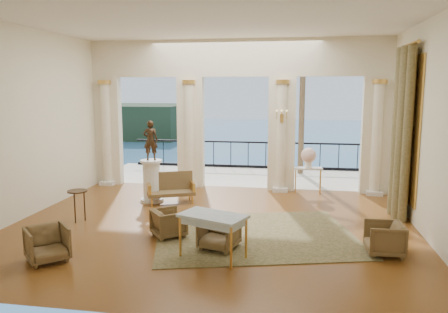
% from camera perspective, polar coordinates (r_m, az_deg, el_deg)
% --- Properties ---
extents(floor, '(9.00, 9.00, 0.00)m').
position_cam_1_polar(floor, '(9.92, -1.69, -9.07)').
color(floor, '#512813').
rests_on(floor, ground).
extents(room_walls, '(9.00, 9.00, 9.00)m').
position_cam_1_polar(room_walls, '(8.35, -3.29, 7.63)').
color(room_walls, white).
rests_on(room_walls, ground).
extents(arcade, '(9.00, 0.56, 4.50)m').
position_cam_1_polar(arcade, '(13.22, 1.51, 6.82)').
color(arcade, beige).
rests_on(arcade, ground).
extents(terrace, '(10.00, 3.60, 0.10)m').
position_cam_1_polar(terrace, '(15.49, 2.50, -2.70)').
color(terrace, beige).
rests_on(terrace, ground).
extents(balustrade, '(9.00, 0.06, 1.03)m').
position_cam_1_polar(balustrade, '(16.97, 3.17, -0.10)').
color(balustrade, black).
rests_on(balustrade, terrace).
extents(palm_tree, '(2.00, 2.00, 4.50)m').
position_cam_1_polar(palm_tree, '(15.89, 10.32, 12.48)').
color(palm_tree, '#4C3823').
rests_on(palm_tree, terrace).
extents(headland, '(22.00, 18.00, 6.00)m').
position_cam_1_polar(headland, '(85.63, -12.35, 4.64)').
color(headland, black).
rests_on(headland, sea).
extents(sea, '(160.00, 160.00, 0.00)m').
position_cam_1_polar(sea, '(69.87, 7.96, 1.37)').
color(sea, teal).
rests_on(sea, ground).
extents(curtain, '(0.33, 1.40, 4.09)m').
position_cam_1_polar(curtain, '(11.08, 22.22, 2.84)').
color(curtain, '#4E4C27').
rests_on(curtain, ground).
extents(window_frame, '(0.04, 1.60, 3.40)m').
position_cam_1_polar(window_frame, '(11.11, 23.18, 3.22)').
color(window_frame, gold).
rests_on(window_frame, room_walls).
extents(wall_sconce, '(0.30, 0.11, 0.33)m').
position_cam_1_polar(wall_sconce, '(12.80, 7.54, 5.09)').
color(wall_sconce, gold).
rests_on(wall_sconce, arcade).
extents(rug, '(4.77, 4.12, 0.02)m').
position_cam_1_polar(rug, '(9.34, 4.15, -10.19)').
color(rug, '#35381A').
rests_on(rug, ground).
extents(armchair_a, '(0.93, 0.93, 0.70)m').
position_cam_1_polar(armchair_a, '(8.53, -22.11, -10.34)').
color(armchair_a, '#48361C').
rests_on(armchair_a, ground).
extents(armchair_b, '(0.81, 0.78, 0.69)m').
position_cam_1_polar(armchair_b, '(8.50, -0.67, -9.74)').
color(armchair_b, '#48361C').
rests_on(armchair_b, ground).
extents(armchair_c, '(0.63, 0.67, 0.67)m').
position_cam_1_polar(armchair_c, '(8.74, 20.22, -9.84)').
color(armchair_c, '#48361C').
rests_on(armchair_c, ground).
extents(armchair_d, '(0.84, 0.85, 0.64)m').
position_cam_1_polar(armchair_d, '(9.24, -7.21, -8.44)').
color(armchair_d, '#48361C').
rests_on(armchair_d, ground).
extents(settee, '(1.36, 1.00, 0.83)m').
position_cam_1_polar(settee, '(11.87, -6.99, -4.08)').
color(settee, '#48361C').
rests_on(settee, ground).
extents(game_table, '(1.34, 1.04, 0.81)m').
position_cam_1_polar(game_table, '(7.94, -1.46, -8.18)').
color(game_table, '#92A9B7').
rests_on(game_table, ground).
extents(pedestal, '(0.63, 0.63, 1.15)m').
position_cam_1_polar(pedestal, '(12.04, -9.43, -3.25)').
color(pedestal, silver).
rests_on(pedestal, ground).
extents(statue, '(0.42, 0.31, 1.07)m').
position_cam_1_polar(statue, '(11.85, -9.57, 2.11)').
color(statue, '#312316').
rests_on(statue, pedestal).
extents(console_table, '(0.84, 0.43, 0.77)m').
position_cam_1_polar(console_table, '(13.04, 10.93, -1.99)').
color(console_table, silver).
rests_on(console_table, ground).
extents(urn, '(0.44, 0.44, 0.58)m').
position_cam_1_polar(urn, '(12.96, 10.99, 0.02)').
color(urn, white).
rests_on(urn, console_table).
extents(side_table, '(0.45, 0.45, 0.73)m').
position_cam_1_polar(side_table, '(10.65, -18.60, -4.77)').
color(side_table, black).
rests_on(side_table, ground).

